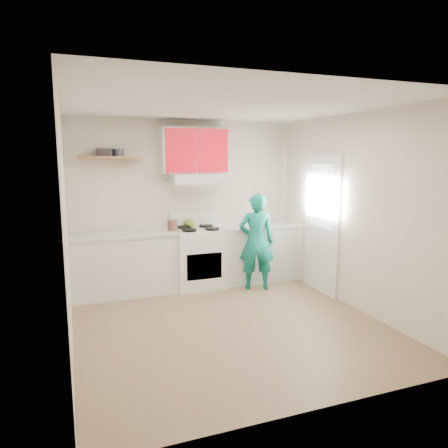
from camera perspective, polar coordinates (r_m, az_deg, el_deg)
name	(u,v)px	position (r m, az deg, el deg)	size (l,w,h in m)	color
floor	(228,323)	(5.27, 0.58, -13.46)	(3.80, 3.80, 0.00)	brown
ceiling	(229,106)	(4.90, 0.63, 15.89)	(3.60, 3.80, 0.04)	white
back_wall	(186,203)	(6.71, -5.25, 2.92)	(3.60, 0.04, 2.60)	beige
front_wall	(318,254)	(3.25, 12.79, -4.01)	(3.60, 0.04, 2.60)	beige
left_wall	(66,228)	(4.59, -20.84, -0.54)	(0.04, 3.80, 2.60)	beige
right_wall	(355,212)	(5.81, 17.43, 1.56)	(0.04, 3.80, 2.60)	beige
door	(322,225)	(6.39, 13.29, -0.09)	(0.05, 0.85, 2.05)	white
door_glass	(322,196)	(6.32, 13.23, 3.70)	(0.01, 0.55, 0.95)	white
counter_left	(124,264)	(6.38, -13.50, -5.40)	(1.52, 0.60, 0.90)	silver
counter_right	(258,253)	(6.96, 4.62, -3.94)	(1.32, 0.60, 0.90)	silver
stove	(198,258)	(6.58, -3.55, -4.63)	(0.76, 0.65, 0.92)	white
range_hood	(195,179)	(6.49, -3.93, 6.23)	(0.76, 0.44, 0.15)	silver
upper_cabinets	(194,151)	(6.54, -4.11, 9.97)	(1.02, 0.33, 0.70)	red
shelf	(111,157)	(6.31, -15.21, 8.80)	(0.90, 0.30, 0.04)	brown
books	(105,152)	(6.34, -15.96, 9.43)	(0.21, 0.15, 0.11)	#3F3739
tin	(119,153)	(6.34, -14.23, 9.46)	(0.17, 0.17, 0.10)	#333D4C
kettle	(190,223)	(6.61, -4.73, 0.17)	(0.18, 0.18, 0.15)	olive
crock	(172,226)	(6.38, -7.06, -0.25)	(0.15, 0.15, 0.18)	#503323
cutting_board	(254,227)	(6.72, 4.07, -0.42)	(0.32, 0.23, 0.02)	olive
silicone_mat	(282,225)	(7.00, 7.98, -0.16)	(0.33, 0.27, 0.01)	red
person	(256,242)	(6.40, 4.47, -2.42)	(0.54, 0.36, 1.49)	#0D7868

